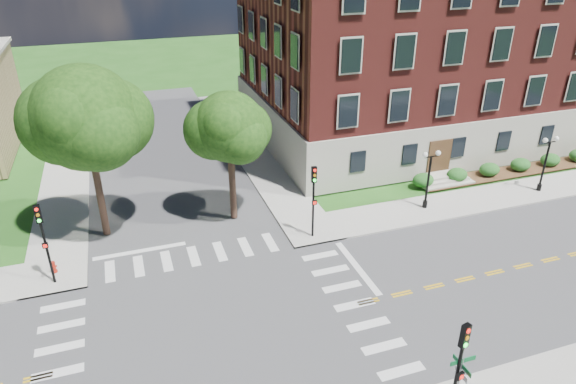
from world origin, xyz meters
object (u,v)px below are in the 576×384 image
object	(u,v)px
twin_lamp_east	(546,161)
fire_hydrant	(54,267)
traffic_signal_ne	(314,193)
street_sign_pole	(460,377)
traffic_signal_se	(460,362)
traffic_signal_nw	(43,235)
twin_lamp_west	(429,176)

from	to	relation	value
twin_lamp_east	fire_hydrant	world-z (taller)	twin_lamp_east
traffic_signal_ne	twin_lamp_east	world-z (taller)	traffic_signal_ne
street_sign_pole	traffic_signal_ne	bearing A→B (deg)	91.17
traffic_signal_se	traffic_signal_ne	xyz separation A→B (m)	(-0.11, 14.57, 0.00)
traffic_signal_nw	twin_lamp_east	size ratio (longest dim) A/B	1.13
twin_lamp_east	street_sign_pole	world-z (taller)	twin_lamp_east
traffic_signal_se	fire_hydrant	distance (m)	22.13
traffic_signal_nw	traffic_signal_se	bearing A→B (deg)	-43.72
traffic_signal_nw	street_sign_pole	bearing A→B (deg)	-43.27
traffic_signal_se	fire_hydrant	world-z (taller)	traffic_signal_se
traffic_signal_ne	street_sign_pole	world-z (taller)	traffic_signal_ne
fire_hydrant	twin_lamp_east	bearing A→B (deg)	-0.88
street_sign_pole	twin_lamp_east	bearing A→B (deg)	39.87
twin_lamp_west	street_sign_pole	bearing A→B (deg)	-118.79
street_sign_pole	fire_hydrant	size ratio (longest dim) A/B	4.13
traffic_signal_se	twin_lamp_east	distance (m)	23.74
traffic_signal_ne	twin_lamp_east	xyz separation A→B (m)	(18.38, 0.58, -0.66)
traffic_signal_se	street_sign_pole	world-z (taller)	traffic_signal_se
traffic_signal_se	street_sign_pole	distance (m)	0.90
traffic_signal_ne	fire_hydrant	bearing A→B (deg)	175.88
traffic_signal_ne	twin_lamp_west	xyz separation A→B (m)	(8.84, 1.02, -0.66)
fire_hydrant	traffic_signal_ne	bearing A→B (deg)	-4.12
traffic_signal_nw	street_sign_pole	world-z (taller)	traffic_signal_nw
twin_lamp_west	fire_hydrant	bearing A→B (deg)	179.81
traffic_signal_ne	street_sign_pole	distance (m)	14.55
traffic_signal_nw	twin_lamp_east	bearing A→B (deg)	0.85
twin_lamp_east	fire_hydrant	bearing A→B (deg)	179.12
traffic_signal_nw	twin_lamp_west	size ratio (longest dim) A/B	1.13
twin_lamp_west	fire_hydrant	world-z (taller)	twin_lamp_west
traffic_signal_ne	twin_lamp_east	bearing A→B (deg)	1.82
traffic_signal_ne	twin_lamp_west	world-z (taller)	traffic_signal_ne
traffic_signal_ne	fire_hydrant	size ratio (longest dim) A/B	6.40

